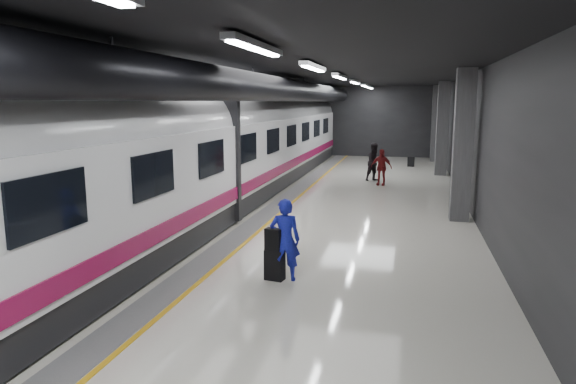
# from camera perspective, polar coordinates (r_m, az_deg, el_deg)

# --- Properties ---
(ground) EXTENTS (40.00, 40.00, 0.00)m
(ground) POSITION_cam_1_polar(r_m,az_deg,el_deg) (14.70, 1.12, -3.91)
(ground) COLOR beige
(ground) RESTS_ON ground
(platform_hall) EXTENTS (10.02, 40.02, 4.51)m
(platform_hall) POSITION_cam_1_polar(r_m,az_deg,el_deg) (15.27, 0.86, 10.01)
(platform_hall) COLOR black
(platform_hall) RESTS_ON ground
(train) EXTENTS (3.05, 38.00, 4.05)m
(train) POSITION_cam_1_polar(r_m,az_deg,el_deg) (15.35, -10.82, 4.35)
(train) COLOR black
(train) RESTS_ON ground
(traveler_main) EXTENTS (0.66, 0.48, 1.67)m
(traveler_main) POSITION_cam_1_polar(r_m,az_deg,el_deg) (10.23, -0.35, -5.32)
(traveler_main) COLOR #1B1CD0
(traveler_main) RESTS_ON ground
(suitcase_main) EXTENTS (0.41, 0.30, 0.62)m
(suitcase_main) POSITION_cam_1_polar(r_m,az_deg,el_deg) (10.39, -1.49, -8.09)
(suitcase_main) COLOR black
(suitcase_main) RESTS_ON ground
(shoulder_bag) EXTENTS (0.37, 0.25, 0.44)m
(shoulder_bag) POSITION_cam_1_polar(r_m,az_deg,el_deg) (10.22, -1.62, -5.30)
(shoulder_bag) COLOR black
(shoulder_bag) RESTS_ON suitcase_main
(traveler_far_a) EXTENTS (1.06, 1.02, 1.72)m
(traveler_far_a) POSITION_cam_1_polar(r_m,az_deg,el_deg) (23.45, 9.61, 3.31)
(traveler_far_a) COLOR black
(traveler_far_a) RESTS_ON ground
(traveler_far_b) EXTENTS (0.96, 0.53, 1.55)m
(traveler_far_b) POSITION_cam_1_polar(r_m,az_deg,el_deg) (22.29, 10.31, 2.73)
(traveler_far_b) COLOR maroon
(traveler_far_b) RESTS_ON ground
(suitcase_far) EXTENTS (0.39, 0.27, 0.54)m
(suitcase_far) POSITION_cam_1_polar(r_m,az_deg,el_deg) (29.17, 13.51, 3.30)
(suitcase_far) COLOR black
(suitcase_far) RESTS_ON ground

